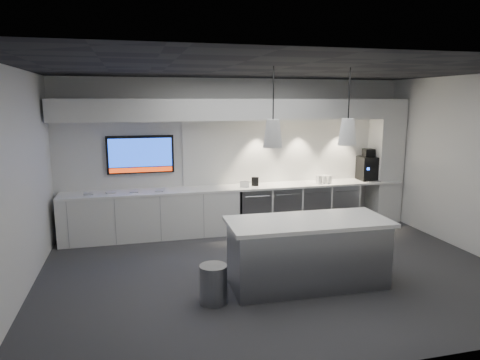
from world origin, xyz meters
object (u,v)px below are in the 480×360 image
object	(u,v)px
wall_tv	(141,155)
island	(307,252)
coffee_machine	(368,167)
bin	(213,284)

from	to	relation	value
wall_tv	island	xyz separation A→B (m)	(2.17, -3.00, -1.08)
wall_tv	coffee_machine	distance (m)	4.71
wall_tv	island	world-z (taller)	wall_tv
wall_tv	coffee_machine	bearing A→B (deg)	-3.02
wall_tv	island	distance (m)	3.85
island	bin	world-z (taller)	island
bin	island	bearing A→B (deg)	8.83
bin	coffee_machine	world-z (taller)	coffee_machine
island	coffee_machine	distance (m)	3.79
wall_tv	bin	world-z (taller)	wall_tv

